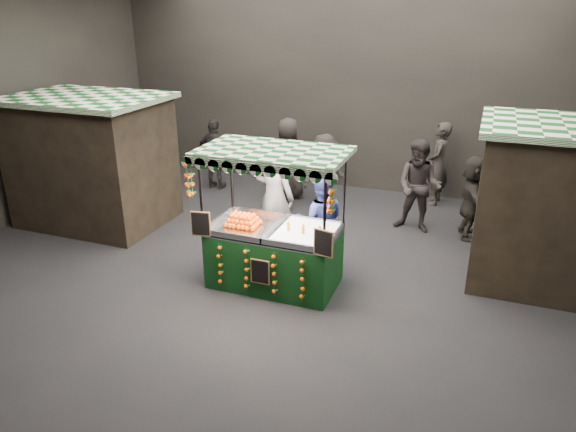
% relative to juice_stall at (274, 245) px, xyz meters
% --- Properties ---
extents(ground, '(12.00, 12.00, 0.00)m').
position_rel_juice_stall_xyz_m(ground, '(-0.07, 0.27, -0.70)').
color(ground, black).
rests_on(ground, ground).
extents(market_hall, '(12.10, 10.10, 5.05)m').
position_rel_juice_stall_xyz_m(market_hall, '(-0.07, 0.27, 2.68)').
color(market_hall, black).
rests_on(market_hall, ground).
extents(neighbour_stall_left, '(3.00, 2.20, 2.60)m').
position_rel_juice_stall_xyz_m(neighbour_stall_left, '(-4.47, 1.27, 0.61)').
color(neighbour_stall_left, black).
rests_on(neighbour_stall_left, ground).
extents(neighbour_stall_right, '(3.00, 2.20, 2.60)m').
position_rel_juice_stall_xyz_m(neighbour_stall_right, '(4.33, 1.77, 0.61)').
color(neighbour_stall_right, black).
rests_on(neighbour_stall_right, ground).
extents(juice_stall, '(2.33, 1.37, 2.26)m').
position_rel_juice_stall_xyz_m(juice_stall, '(0.00, 0.00, 0.00)').
color(juice_stall, black).
rests_on(juice_stall, ground).
extents(vendor_grey, '(0.84, 0.62, 2.11)m').
position_rel_juice_stall_xyz_m(vendor_grey, '(-0.47, 1.18, 0.36)').
color(vendor_grey, slate).
rests_on(vendor_grey, ground).
extents(vendor_blue, '(0.98, 0.87, 1.69)m').
position_rel_juice_stall_xyz_m(vendor_blue, '(0.49, 0.87, 0.14)').
color(vendor_blue, navy).
rests_on(vendor_blue, ground).
extents(shopper_0, '(0.68, 0.58, 1.59)m').
position_rel_juice_stall_xyz_m(shopper_0, '(-1.05, 3.18, 0.09)').
color(shopper_0, black).
rests_on(shopper_0, ground).
extents(shopper_1, '(0.99, 0.82, 1.86)m').
position_rel_juice_stall_xyz_m(shopper_1, '(1.83, 3.07, 0.23)').
color(shopper_1, '#2A2322').
rests_on(shopper_1, ground).
extents(shopper_2, '(1.01, 0.42, 1.72)m').
position_rel_juice_stall_xyz_m(shopper_2, '(-3.14, 3.99, 0.16)').
color(shopper_2, black).
rests_on(shopper_2, ground).
extents(shopper_3, '(1.15, 1.20, 1.64)m').
position_rel_juice_stall_xyz_m(shopper_3, '(-0.32, 3.75, 0.12)').
color(shopper_3, black).
rests_on(shopper_3, ground).
extents(shopper_4, '(1.09, 0.96, 1.88)m').
position_rel_juice_stall_xyz_m(shopper_4, '(-1.26, 4.00, 0.24)').
color(shopper_4, black).
rests_on(shopper_4, ground).
extents(shopper_5, '(0.78, 1.59, 1.64)m').
position_rel_juice_stall_xyz_m(shopper_5, '(2.84, 3.10, 0.12)').
color(shopper_5, black).
rests_on(shopper_5, ground).
extents(shopper_6, '(0.47, 0.69, 1.87)m').
position_rel_juice_stall_xyz_m(shopper_6, '(2.02, 4.79, 0.23)').
color(shopper_6, '#2B2723').
rests_on(shopper_6, ground).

